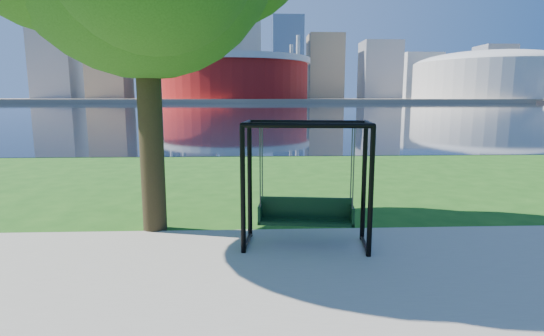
{
  "coord_description": "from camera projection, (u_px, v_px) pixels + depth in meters",
  "views": [
    {
      "loc": [
        -0.28,
        -6.38,
        2.54
      ],
      "look_at": [
        -0.0,
        0.0,
        1.48
      ],
      "focal_mm": 28.0,
      "sensor_mm": 36.0,
      "label": 1
    }
  ],
  "objects": [
    {
      "name": "ground",
      "position": [
        272.0,
        260.0,
        6.72
      ],
      "size": [
        900.0,
        900.0,
        0.0
      ],
      "primitive_type": "plane",
      "color": "#1E5114",
      "rests_on": "ground"
    },
    {
      "name": "path",
      "position": [
        274.0,
        272.0,
        6.22
      ],
      "size": [
        120.0,
        4.0,
        0.03
      ],
      "primitive_type": "cube",
      "color": "#9E937F",
      "rests_on": "ground"
    },
    {
      "name": "river",
      "position": [
        254.0,
        108.0,
        107.24
      ],
      "size": [
        900.0,
        180.0,
        0.02
      ],
      "primitive_type": "cube",
      "color": "black",
      "rests_on": "ground"
    },
    {
      "name": "far_bank",
      "position": [
        253.0,
        100.0,
        308.14
      ],
      "size": [
        900.0,
        228.0,
        2.0
      ],
      "primitive_type": "cube",
      "color": "#937F60",
      "rests_on": "ground"
    },
    {
      "name": "stadium",
      "position": [
        235.0,
        77.0,
        235.56
      ],
      "size": [
        83.0,
        83.0,
        32.0
      ],
      "color": "maroon",
      "rests_on": "far_bank"
    },
    {
      "name": "arena",
      "position": [
        490.0,
        74.0,
        241.64
      ],
      "size": [
        84.0,
        84.0,
        26.56
      ],
      "color": "beige",
      "rests_on": "far_bank"
    },
    {
      "name": "skyline",
      "position": [
        247.0,
        53.0,
        315.45
      ],
      "size": [
        392.0,
        66.0,
        96.5
      ],
      "color": "gray",
      "rests_on": "far_bank"
    },
    {
      "name": "swing",
      "position": [
        306.0,
        188.0,
        7.15
      ],
      "size": [
        2.21,
        1.17,
        2.16
      ],
      "rotation": [
        0.0,
        0.0,
        -0.13
      ],
      "color": "black",
      "rests_on": "ground"
    }
  ]
}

